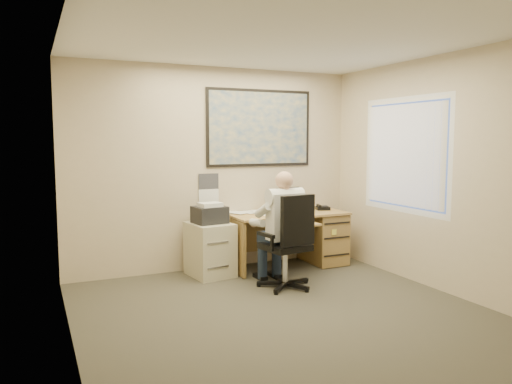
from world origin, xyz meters
name	(u,v)px	position (x,y,z in m)	size (l,w,h in m)	color
room_shell	(297,182)	(0.00, 0.00, 1.35)	(4.00, 4.50, 2.70)	#3C392E
desk	(308,233)	(1.24, 1.90, 0.44)	(1.60, 0.97, 1.07)	tan
world_map	(260,128)	(0.65, 2.23, 1.90)	(1.56, 0.03, 1.06)	#1E4C93
wall_calendar	(209,189)	(-0.10, 2.24, 1.08)	(0.28, 0.01, 0.42)	white
window_blinds	(405,155)	(1.97, 0.80, 1.55)	(0.06, 1.40, 1.30)	white
filing_cabinet	(210,244)	(-0.21, 1.89, 0.40)	(0.56, 0.64, 0.95)	beige
office_chair	(287,261)	(0.42, 0.98, 0.33)	(0.75, 0.75, 1.12)	black
person	(284,230)	(0.42, 1.06, 0.69)	(0.56, 0.80, 1.37)	silver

